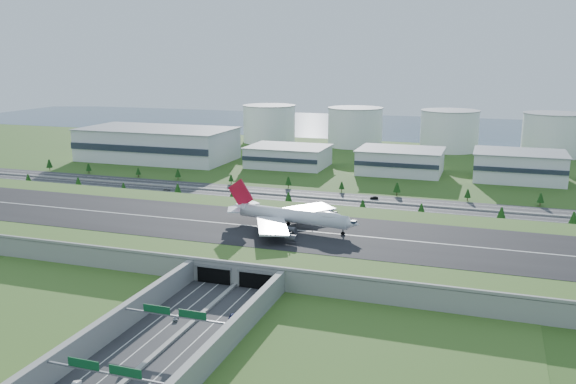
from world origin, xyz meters
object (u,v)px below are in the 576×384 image
(car_0, at_px, (176,318))
(car_7, at_px, (238,187))
(boeing_747, at_px, (292,216))
(car_2, at_px, (233,316))
(car_5, at_px, (374,198))
(car_4, at_px, (167,189))
(fuel_tank_a, at_px, (269,124))

(car_0, distance_m, car_7, 196.68)
(car_7, bearing_deg, boeing_747, 28.63)
(boeing_747, xyz_separation_m, car_2, (6.35, -79.78, -12.88))
(car_5, bearing_deg, car_4, -101.02)
(car_2, bearing_deg, car_5, -107.18)
(fuel_tank_a, height_order, car_7, fuel_tank_a)
(fuel_tank_a, distance_m, car_4, 226.88)
(fuel_tank_a, xyz_separation_m, car_4, (15.16, -225.76, -16.66))
(boeing_747, relative_size, car_2, 12.63)
(car_0, distance_m, car_4, 194.53)
(car_2, xyz_separation_m, car_7, (-75.64, 180.87, 0.08))
(fuel_tank_a, distance_m, car_2, 408.45)
(car_2, xyz_separation_m, car_5, (11.93, 179.55, 0.08))
(fuel_tank_a, distance_m, car_0, 409.91)
(car_5, bearing_deg, car_7, -110.24)
(car_4, distance_m, car_5, 128.94)
(boeing_747, xyz_separation_m, car_4, (-109.29, 81.03, -12.87))
(car_4, bearing_deg, car_0, -167.32)
(boeing_747, bearing_deg, fuel_tank_a, 120.57)
(fuel_tank_a, bearing_deg, car_4, -86.16)
(car_5, xyz_separation_m, car_7, (-87.57, 1.31, -0.00))
(fuel_tank_a, relative_size, car_0, 12.63)
(car_5, bearing_deg, car_2, -23.18)
(car_0, bearing_deg, car_4, 99.71)
(fuel_tank_a, bearing_deg, car_5, -55.42)
(fuel_tank_a, xyz_separation_m, car_7, (55.16, -205.71, -16.58))
(car_2, distance_m, car_4, 198.07)
(car_2, relative_size, car_7, 0.94)
(car_4, bearing_deg, car_7, -81.14)
(boeing_747, distance_m, car_4, 136.66)
(car_7, bearing_deg, fuel_tank_a, -170.79)
(car_2, xyz_separation_m, car_4, (-115.64, 160.81, 0.01))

